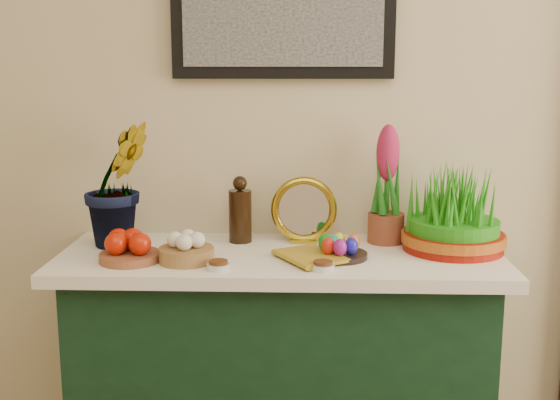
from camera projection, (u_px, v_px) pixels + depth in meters
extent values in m
cube|color=beige|center=(342.00, 103.00, 2.38)|extent=(4.00, 0.04, 2.70)
cube|color=#13351E|center=(281.00, 388.00, 2.32)|extent=(1.30, 0.45, 0.85)
cube|color=white|center=(281.00, 258.00, 2.24)|extent=(1.40, 0.55, 0.04)
imported|color=#1F701A|center=(118.00, 164.00, 2.27)|extent=(0.36, 0.35, 0.54)
cylinder|color=brown|center=(130.00, 257.00, 2.13)|extent=(0.24, 0.24, 0.03)
cylinder|color=olive|center=(186.00, 255.00, 2.12)|extent=(0.17, 0.17, 0.04)
cylinder|color=black|center=(240.00, 216.00, 2.35)|extent=(0.08, 0.08, 0.18)
sphere|color=black|center=(240.00, 183.00, 2.33)|extent=(0.05, 0.05, 0.05)
cube|color=gold|center=(304.00, 241.00, 2.35)|extent=(0.09, 0.04, 0.01)
torus|color=gold|center=(304.00, 209.00, 2.34)|extent=(0.22, 0.05, 0.22)
cylinder|color=silver|center=(304.00, 210.00, 2.34)|extent=(0.17, 0.02, 0.17)
imported|color=#B09020|center=(288.00, 259.00, 2.10)|extent=(0.23, 0.25, 0.03)
cylinder|color=silver|center=(218.00, 267.00, 2.04)|extent=(0.07, 0.07, 0.02)
cylinder|color=#592D14|center=(218.00, 262.00, 2.04)|extent=(0.06, 0.06, 0.01)
cylinder|color=silver|center=(323.00, 267.00, 2.04)|extent=(0.07, 0.07, 0.02)
cylinder|color=#592D14|center=(323.00, 263.00, 2.04)|extent=(0.06, 0.06, 0.01)
cylinder|color=black|center=(339.00, 255.00, 2.17)|extent=(0.18, 0.18, 0.02)
ellipsoid|color=red|center=(328.00, 246.00, 2.14)|extent=(0.04, 0.04, 0.05)
ellipsoid|color=#1C19AF|center=(351.00, 246.00, 2.13)|extent=(0.04, 0.04, 0.05)
ellipsoid|color=yellow|center=(339.00, 241.00, 2.19)|extent=(0.04, 0.04, 0.05)
ellipsoid|color=#178119|center=(325.00, 242.00, 2.18)|extent=(0.04, 0.04, 0.05)
ellipsoid|color=#DF591A|center=(353.00, 243.00, 2.18)|extent=(0.04, 0.04, 0.05)
ellipsoid|color=#941A86|center=(340.00, 248.00, 2.12)|extent=(0.04, 0.04, 0.05)
ellipsoid|color=#0DA184|center=(334.00, 244.00, 2.16)|extent=(0.04, 0.04, 0.05)
cylinder|color=brown|center=(386.00, 228.00, 2.35)|extent=(0.12, 0.12, 0.10)
ellipsoid|color=#C62756|center=(388.00, 153.00, 2.30)|extent=(0.08, 0.08, 0.19)
cylinder|color=maroon|center=(453.00, 241.00, 2.25)|extent=(0.32, 0.32, 0.06)
cylinder|color=maroon|center=(453.00, 238.00, 2.25)|extent=(0.33, 0.33, 0.03)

